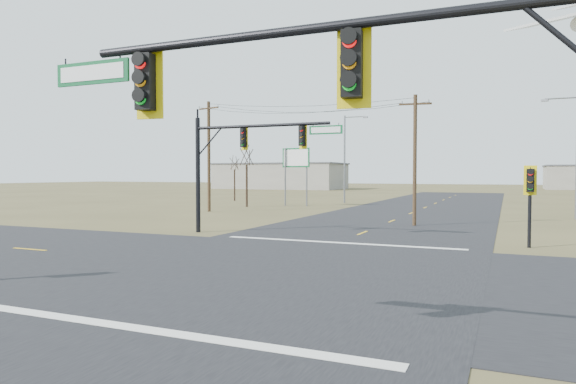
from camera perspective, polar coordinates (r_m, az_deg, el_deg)
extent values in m
plane|color=brown|center=(18.32, -1.56, -8.62)|extent=(320.00, 320.00, 0.00)
cube|color=black|center=(18.32, -1.56, -8.59)|extent=(160.00, 14.00, 0.02)
cube|color=black|center=(18.32, -1.56, -8.58)|extent=(14.00, 160.00, 0.02)
cube|color=silver|center=(12.10, -17.09, -14.15)|extent=(12.00, 0.40, 0.01)
cube|color=silver|center=(25.24, 5.63, -5.62)|extent=(12.00, 0.40, 0.01)
cylinder|color=black|center=(8.65, 3.67, 17.74)|extent=(9.04, 0.16, 0.16)
cube|color=#0B5128|center=(11.08, -20.92, 12.26)|extent=(1.80, 0.05, 0.45)
cylinder|color=black|center=(30.11, -9.98, 1.85)|extent=(0.26, 0.26, 6.61)
cylinder|color=black|center=(28.24, -3.13, 7.36)|extent=(8.02, 0.17, 0.17)
cube|color=#0B5128|center=(26.75, 4.22, 6.90)|extent=(1.80, 0.05, 0.45)
cylinder|color=black|center=(25.91, 25.27, -1.65)|extent=(0.15, 0.15, 3.61)
cylinder|color=#49341F|center=(34.27, 13.91, 3.42)|extent=(0.25, 0.25, 8.49)
cube|color=#49341F|center=(34.55, 13.96, 9.47)|extent=(2.07, 0.39, 0.12)
cylinder|color=#49341F|center=(46.49, -8.79, 3.90)|extent=(0.28, 0.28, 9.83)
cube|color=#49341F|center=(46.83, -8.81, 9.18)|extent=(2.35, 0.73, 0.12)
cylinder|color=slate|center=(54.49, -0.31, 1.68)|extent=(0.16, 0.16, 6.10)
cylinder|color=slate|center=(53.56, 2.09, 1.68)|extent=(0.16, 0.16, 6.10)
cube|color=#0B5128|center=(54.04, 0.88, 3.84)|extent=(3.23, 0.54, 2.03)
cylinder|color=slate|center=(43.97, 28.10, 9.18)|extent=(2.22, 0.11, 0.11)
cube|color=slate|center=(43.88, 26.64, 9.09)|extent=(0.55, 0.36, 0.17)
cylinder|color=slate|center=(59.72, 6.30, 3.62)|extent=(0.20, 0.20, 10.10)
cylinder|color=slate|center=(59.72, 7.45, 8.29)|extent=(2.43, 0.12, 0.12)
cube|color=slate|center=(59.39, 8.58, 8.22)|extent=(0.59, 0.33, 0.18)
cylinder|color=black|center=(52.68, -4.61, 0.69)|extent=(0.21, 0.21, 4.31)
cylinder|color=black|center=(64.56, -5.96, 0.77)|extent=(0.18, 0.18, 3.94)
cube|color=gray|center=(116.49, -0.87, 1.72)|extent=(28.00, 14.00, 5.50)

